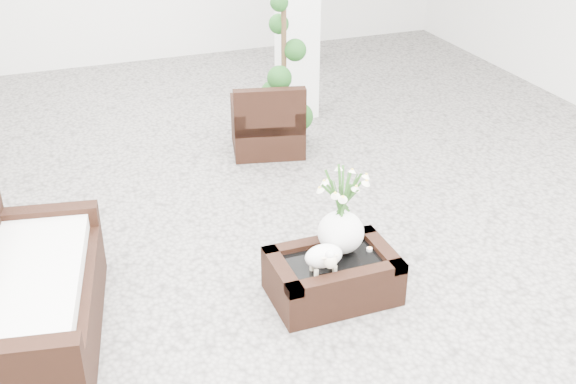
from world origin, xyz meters
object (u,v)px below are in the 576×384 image
object	(u,v)px
coffee_table	(332,278)
topiary	(284,75)
loveseat	(29,287)
armchair	(267,115)

from	to	relation	value
coffee_table	topiary	distance (m)	2.76
topiary	loveseat	bearing A→B (deg)	-137.93
loveseat	topiary	bearing A→B (deg)	-37.40
loveseat	topiary	xyz separation A→B (m)	(2.65, 2.39, 0.35)
coffee_table	topiary	xyz separation A→B (m)	(0.59, 2.61, 0.65)
armchair	loveseat	world-z (taller)	loveseat
loveseat	topiary	world-z (taller)	topiary
coffee_table	armchair	bearing A→B (deg)	81.17
armchair	loveseat	xyz separation A→B (m)	(-2.46, -2.40, 0.06)
armchair	topiary	size ratio (longest dim) A/B	0.48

